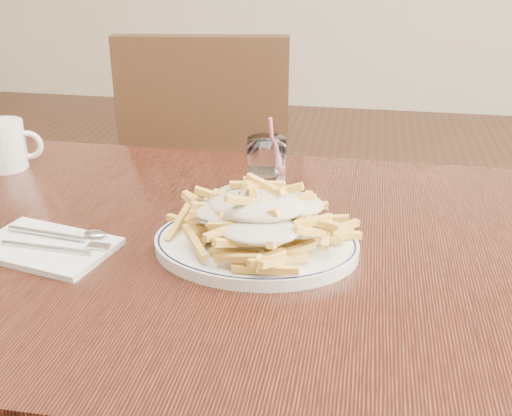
% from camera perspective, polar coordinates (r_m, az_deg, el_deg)
% --- Properties ---
extents(table, '(1.20, 0.80, 0.75)m').
position_cam_1_polar(table, '(1.03, -5.03, -6.59)').
color(table, black).
rests_on(table, ground).
extents(chair_far, '(0.49, 0.49, 0.94)m').
position_cam_1_polar(chair_far, '(1.82, -4.21, 2.84)').
color(chair_far, black).
rests_on(chair_far, ground).
extents(fries_plate, '(0.35, 0.32, 0.02)m').
position_cam_1_polar(fries_plate, '(0.95, 0.00, -3.26)').
color(fries_plate, white).
rests_on(fries_plate, table).
extents(loaded_fries, '(0.32, 0.29, 0.08)m').
position_cam_1_polar(loaded_fries, '(0.93, 0.00, -0.40)').
color(loaded_fries, gold).
rests_on(loaded_fries, fries_plate).
extents(napkin, '(0.22, 0.17, 0.01)m').
position_cam_1_polar(napkin, '(1.00, -18.18, -3.34)').
color(napkin, white).
rests_on(napkin, table).
extents(cutlery, '(0.18, 0.07, 0.01)m').
position_cam_1_polar(cutlery, '(1.01, -18.12, -2.80)').
color(cutlery, silver).
rests_on(cutlery, napkin).
extents(water_glass, '(0.07, 0.07, 0.15)m').
position_cam_1_polar(water_glass, '(1.12, 0.94, 3.21)').
color(water_glass, white).
rests_on(water_glass, table).
extents(coffee_mug, '(0.12, 0.08, 0.09)m').
position_cam_1_polar(coffee_mug, '(1.35, -21.44, 5.22)').
color(coffee_mug, white).
rests_on(coffee_mug, table).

